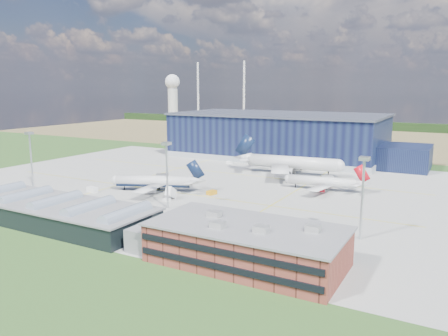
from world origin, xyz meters
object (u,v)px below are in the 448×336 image
at_px(gse_cart_a, 179,185).
at_px(car_a, 223,223).
at_px(hangar, 282,138).
at_px(gse_van_c, 268,240).
at_px(gse_tug_b, 184,181).
at_px(airliner_widebody, 292,156).
at_px(light_mast_east, 363,185).
at_px(airstair, 171,195).
at_px(airliner_red, 322,177).
at_px(gse_cart_b, 229,162).
at_px(airliner_navy, 153,175).
at_px(gse_van_a, 92,190).
at_px(car_b, 313,224).
at_px(light_mast_center, 167,164).
at_px(gse_van_b, 291,176).
at_px(gse_tug_c, 277,166).
at_px(gse_tug_a, 212,193).
at_px(ops_building, 247,244).
at_px(light_mast_west, 30,150).

bearing_deg(gse_cart_a, car_a, -38.05).
xyz_separation_m(hangar, gse_van_c, (51.64, -140.80, -10.50)).
xyz_separation_m(hangar, gse_tug_b, (-10.57, -88.36, -10.92)).
bearing_deg(gse_van_c, airliner_widebody, 10.86).
bearing_deg(light_mast_east, gse_van_c, -142.09).
bearing_deg(airstair, airliner_red, 31.69).
distance_m(light_mast_east, gse_cart_b, 126.79).
bearing_deg(airstair, airliner_navy, 139.28).
distance_m(airliner_red, airliner_widebody, 33.80).
distance_m(gse_van_a, car_b, 90.43).
xyz_separation_m(light_mast_center, airliner_navy, (-20.18, 18.00, -9.05)).
xyz_separation_m(airliner_navy, gse_van_b, (39.87, 50.02, -5.39)).
relative_size(gse_tug_c, airstair, 0.53).
distance_m(airliner_navy, gse_tug_b, 19.45).
bearing_deg(light_mast_east, airstair, 171.95).
distance_m(light_mast_east, airliner_red, 59.04).
relative_size(gse_van_a, airstair, 0.94).
relative_size(airliner_navy, gse_van_c, 8.41).
xyz_separation_m(gse_tug_a, gse_cart_b, (-27.28, 65.30, -0.14)).
height_order(hangar, gse_cart_b, hangar).
xyz_separation_m(gse_van_b, gse_cart_b, (-43.51, 21.24, -0.31)).
height_order(airliner_widebody, gse_cart_a, airliner_widebody).
bearing_deg(hangar, gse_tug_c, -72.68).
xyz_separation_m(airstair, car_b, (56.29, -5.49, -1.03)).
distance_m(gse_van_c, car_b, 21.37).
bearing_deg(car_b, gse_van_c, 176.22).
xyz_separation_m(hangar, airliner_navy, (-12.99, -106.80, -5.23)).
distance_m(gse_tug_a, gse_cart_a, 19.91).
distance_m(airliner_widebody, gse_cart_b, 43.04).
height_order(gse_van_a, gse_cart_b, gse_van_a).
relative_size(ops_building, gse_van_c, 9.88).
relative_size(hangar, airliner_widebody, 2.63).
bearing_deg(gse_cart_a, light_mast_center, -58.72).
height_order(light_mast_west, light_mast_east, same).
distance_m(ops_building, gse_cart_b, 137.76).
distance_m(gse_tug_b, gse_van_b, 48.99).
bearing_deg(light_mast_center, gse_cart_b, 104.94).
relative_size(gse_tug_b, gse_tug_c, 1.14).
height_order(airliner_red, gse_tug_c, airliner_red).
bearing_deg(gse_tug_c, hangar, 103.61).
relative_size(gse_cart_a, airstair, 0.61).
xyz_separation_m(hangar, gse_tug_a, (10.65, -100.84, -10.79)).
distance_m(airliner_red, gse_van_a, 92.35).
distance_m(airliner_red, gse_cart_b, 73.04).
bearing_deg(airliner_navy, car_b, 146.73).
height_order(light_mast_west, gse_van_c, light_mast_west).
relative_size(gse_tug_a, gse_cart_b, 1.26).
relative_size(light_mast_center, gse_tug_b, 7.13).
distance_m(light_mast_west, gse_tug_c, 118.40).
xyz_separation_m(light_mast_west, gse_tug_c, (73.04, 92.00, -14.81)).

